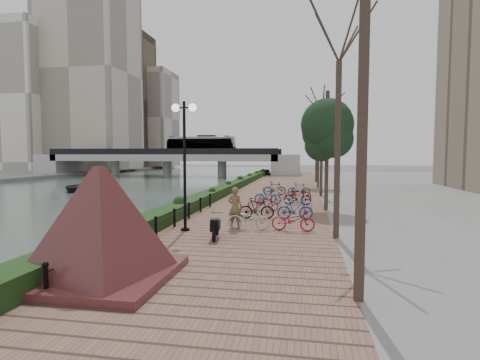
% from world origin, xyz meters
% --- Properties ---
extents(ground, '(220.00, 220.00, 0.00)m').
position_xyz_m(ground, '(0.00, 0.00, 0.00)').
color(ground, '#59595B').
rests_on(ground, ground).
extents(river_water, '(30.00, 130.00, 0.02)m').
position_xyz_m(river_water, '(-15.00, 25.00, 0.01)').
color(river_water, '#4B5E53').
rests_on(river_water, ground).
extents(promenade, '(8.00, 75.00, 0.50)m').
position_xyz_m(promenade, '(4.00, 17.50, 0.25)').
color(promenade, brown).
rests_on(promenade, ground).
extents(hedge, '(1.10, 56.00, 0.60)m').
position_xyz_m(hedge, '(0.60, 20.00, 0.80)').
color(hedge, black).
rests_on(hedge, promenade).
extents(chain_fence, '(0.10, 14.10, 0.70)m').
position_xyz_m(chain_fence, '(1.40, 2.00, 0.85)').
color(chain_fence, black).
rests_on(chain_fence, promenade).
extents(granite_monument, '(5.20, 5.20, 2.79)m').
position_xyz_m(granite_monument, '(1.93, -3.68, 1.91)').
color(granite_monument, '#461F1E').
rests_on(granite_monument, promenade).
extents(lamppost, '(1.02, 0.32, 5.15)m').
position_xyz_m(lamppost, '(2.12, 2.27, 4.19)').
color(lamppost, black).
rests_on(lamppost, promenade).
extents(motorcycle, '(0.64, 1.46, 0.89)m').
position_xyz_m(motorcycle, '(3.64, 1.18, 0.94)').
color(motorcycle, black).
rests_on(motorcycle, promenade).
extents(pedestrian, '(0.71, 0.54, 1.73)m').
position_xyz_m(pedestrian, '(4.00, 3.12, 1.36)').
color(pedestrian, brown).
rests_on(pedestrian, promenade).
extents(bicycle_parking, '(2.40, 14.69, 1.00)m').
position_xyz_m(bicycle_parking, '(5.50, 9.22, 0.97)').
color(bicycle_parking, '#ACAAAF').
rests_on(bicycle_parking, promenade).
extents(street_trees, '(3.20, 37.12, 6.80)m').
position_xyz_m(street_trees, '(8.00, 12.68, 3.69)').
color(street_trees, '#31241D').
rests_on(street_trees, promenade).
extents(bridge, '(36.00, 10.77, 6.50)m').
position_xyz_m(bridge, '(-13.82, 45.00, 3.37)').
color(bridge, '#A3A39E').
rests_on(bridge, ground).
extents(boat, '(3.98, 4.68, 0.82)m').
position_xyz_m(boat, '(-14.66, 20.21, 0.43)').
color(boat, black).
rests_on(boat, river_water).
extents(far_buildings, '(35.00, 38.00, 38.00)m').
position_xyz_m(far_buildings, '(-41.66, 65.91, 16.12)').
color(far_buildings, '#BBAD9C').
rests_on(far_buildings, far_bank).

